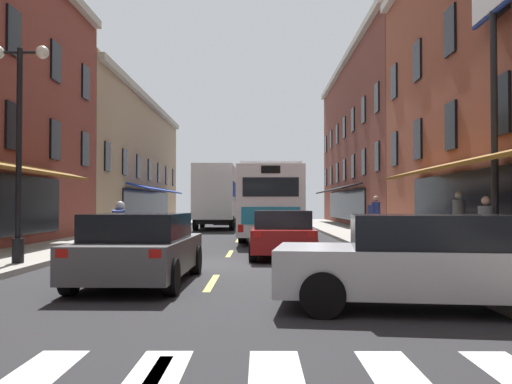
{
  "coord_description": "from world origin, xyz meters",
  "views": [
    {
      "loc": [
        0.95,
        -14.43,
        1.55
      ],
      "look_at": [
        0.81,
        7.95,
        2.09
      ],
      "focal_mm": 38.33,
      "sensor_mm": 36.0,
      "label": 1
    }
  ],
  "objects_px": {
    "motorcycle_rider": "(120,236)",
    "street_lamp_twin": "(19,142)",
    "transit_bus": "(271,202)",
    "pedestrian_near": "(376,216)",
    "pedestrian_mid": "(459,221)",
    "sedan_far": "(140,248)",
    "sedan_rear": "(282,233)",
    "bicycle_near": "(101,233)",
    "box_truck": "(216,197)",
    "sedan_near": "(227,215)",
    "billboard_sign": "(493,35)",
    "pedestrian_far": "(486,229)",
    "sedan_mid": "(422,261)"
  },
  "relations": [
    {
      "from": "pedestrian_far",
      "to": "sedan_near",
      "type": "bearing_deg",
      "value": 55.21
    },
    {
      "from": "sedan_near",
      "to": "bicycle_near",
      "type": "height_order",
      "value": "sedan_near"
    },
    {
      "from": "transit_bus",
      "to": "motorcycle_rider",
      "type": "height_order",
      "value": "transit_bus"
    },
    {
      "from": "pedestrian_near",
      "to": "pedestrian_mid",
      "type": "distance_m",
      "value": 6.36
    },
    {
      "from": "sedan_mid",
      "to": "bicycle_near",
      "type": "distance_m",
      "value": 14.68
    },
    {
      "from": "billboard_sign",
      "to": "bicycle_near",
      "type": "height_order",
      "value": "billboard_sign"
    },
    {
      "from": "sedan_near",
      "to": "bicycle_near",
      "type": "distance_m",
      "value": 24.54
    },
    {
      "from": "box_truck",
      "to": "sedan_far",
      "type": "bearing_deg",
      "value": -88.98
    },
    {
      "from": "bicycle_near",
      "to": "street_lamp_twin",
      "type": "relative_size",
      "value": 0.32
    },
    {
      "from": "sedan_far",
      "to": "sedan_rear",
      "type": "bearing_deg",
      "value": 61.0
    },
    {
      "from": "billboard_sign",
      "to": "bicycle_near",
      "type": "bearing_deg",
      "value": 152.98
    },
    {
      "from": "sedan_rear",
      "to": "bicycle_near",
      "type": "bearing_deg",
      "value": 148.79
    },
    {
      "from": "bicycle_near",
      "to": "motorcycle_rider",
      "type": "bearing_deg",
      "value": -68.55
    },
    {
      "from": "pedestrian_mid",
      "to": "sedan_near",
      "type": "bearing_deg",
      "value": -64.48
    },
    {
      "from": "pedestrian_near",
      "to": "pedestrian_mid",
      "type": "xyz_separation_m",
      "value": [
        1.14,
        -6.25,
        -0.0
      ]
    },
    {
      "from": "pedestrian_mid",
      "to": "pedestrian_near",
      "type": "bearing_deg",
      "value": -70.95
    },
    {
      "from": "motorcycle_rider",
      "to": "street_lamp_twin",
      "type": "height_order",
      "value": "street_lamp_twin"
    },
    {
      "from": "box_truck",
      "to": "bicycle_near",
      "type": "height_order",
      "value": "box_truck"
    },
    {
      "from": "sedan_rear",
      "to": "sedan_near",
      "type": "bearing_deg",
      "value": 96.73
    },
    {
      "from": "pedestrian_far",
      "to": "street_lamp_twin",
      "type": "xyz_separation_m",
      "value": [
        -11.37,
        0.05,
        2.12
      ]
    },
    {
      "from": "pedestrian_far",
      "to": "motorcycle_rider",
      "type": "bearing_deg",
      "value": 119.85
    },
    {
      "from": "motorcycle_rider",
      "to": "pedestrian_far",
      "type": "relative_size",
      "value": 1.28
    },
    {
      "from": "box_truck",
      "to": "motorcycle_rider",
      "type": "height_order",
      "value": "box_truck"
    },
    {
      "from": "sedan_near",
      "to": "pedestrian_far",
      "type": "height_order",
      "value": "pedestrian_far"
    },
    {
      "from": "bicycle_near",
      "to": "street_lamp_twin",
      "type": "distance_m",
      "value": 7.46
    },
    {
      "from": "sedan_mid",
      "to": "sedan_rear",
      "type": "distance_m",
      "value": 8.27
    },
    {
      "from": "motorcycle_rider",
      "to": "street_lamp_twin",
      "type": "distance_m",
      "value": 3.59
    },
    {
      "from": "transit_bus",
      "to": "bicycle_near",
      "type": "xyz_separation_m",
      "value": [
        -6.44,
        -5.39,
        -1.18
      ]
    },
    {
      "from": "sedan_rear",
      "to": "pedestrian_far",
      "type": "height_order",
      "value": "pedestrian_far"
    },
    {
      "from": "box_truck",
      "to": "sedan_rear",
      "type": "xyz_separation_m",
      "value": [
        3.47,
        -18.48,
        -1.33
      ]
    },
    {
      "from": "bicycle_near",
      "to": "sedan_far",
      "type": "bearing_deg",
      "value": -69.46
    },
    {
      "from": "sedan_mid",
      "to": "pedestrian_far",
      "type": "height_order",
      "value": "pedestrian_far"
    },
    {
      "from": "motorcycle_rider",
      "to": "pedestrian_far",
      "type": "xyz_separation_m",
      "value": [
        9.32,
        -1.78,
        0.26
      ]
    },
    {
      "from": "billboard_sign",
      "to": "sedan_mid",
      "type": "bearing_deg",
      "value": -121.63
    },
    {
      "from": "billboard_sign",
      "to": "transit_bus",
      "type": "distance_m",
      "value": 13.49
    },
    {
      "from": "sedan_rear",
      "to": "pedestrian_far",
      "type": "relative_size",
      "value": 2.68
    },
    {
      "from": "box_truck",
      "to": "sedan_near",
      "type": "distance_m",
      "value": 9.92
    },
    {
      "from": "transit_bus",
      "to": "street_lamp_twin",
      "type": "xyz_separation_m",
      "value": [
        -6.42,
        -12.39,
        1.4
      ]
    },
    {
      "from": "sedan_rear",
      "to": "sedan_mid",
      "type": "bearing_deg",
      "value": -77.8
    },
    {
      "from": "sedan_rear",
      "to": "motorcycle_rider",
      "type": "xyz_separation_m",
      "value": [
        -4.52,
        -1.27,
        0.0
      ]
    },
    {
      "from": "sedan_near",
      "to": "motorcycle_rider",
      "type": "xyz_separation_m",
      "value": [
        -1.18,
        -29.58,
        -0.0
      ]
    },
    {
      "from": "sedan_far",
      "to": "sedan_rear",
      "type": "height_order",
      "value": "sedan_rear"
    },
    {
      "from": "box_truck",
      "to": "sedan_rear",
      "type": "height_order",
      "value": "box_truck"
    },
    {
      "from": "sedan_far",
      "to": "motorcycle_rider",
      "type": "bearing_deg",
      "value": 109.39
    },
    {
      "from": "sedan_far",
      "to": "street_lamp_twin",
      "type": "height_order",
      "value": "street_lamp_twin"
    },
    {
      "from": "billboard_sign",
      "to": "pedestrian_near",
      "type": "height_order",
      "value": "billboard_sign"
    },
    {
      "from": "bicycle_near",
      "to": "pedestrian_mid",
      "type": "bearing_deg",
      "value": -18.91
    },
    {
      "from": "box_truck",
      "to": "bicycle_near",
      "type": "xyz_separation_m",
      "value": [
        -3.12,
        -14.48,
        -1.53
      ]
    },
    {
      "from": "sedan_far",
      "to": "billboard_sign",
      "type": "bearing_deg",
      "value": 21.63
    },
    {
      "from": "sedan_far",
      "to": "sedan_rear",
      "type": "xyz_separation_m",
      "value": [
        3.04,
        5.49,
        0.0
      ]
    }
  ]
}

